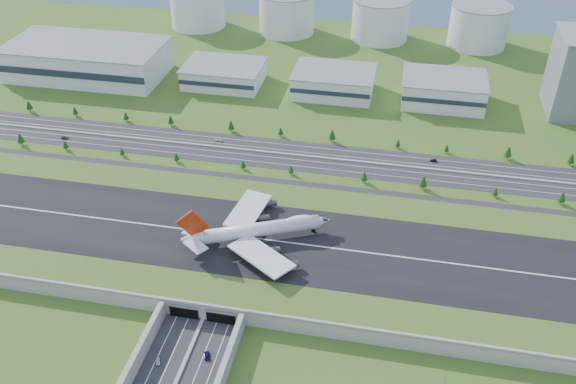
% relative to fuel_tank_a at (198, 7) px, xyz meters
% --- Properties ---
extents(ground, '(1200.00, 1200.00, 0.00)m').
position_rel_fuel_tank_a_xyz_m(ground, '(120.00, -310.00, -17.50)').
color(ground, '#2F551A').
rests_on(ground, ground).
extents(airfield_deck, '(520.00, 100.00, 9.20)m').
position_rel_fuel_tank_a_xyz_m(airfield_deck, '(120.00, -310.09, -13.38)').
color(airfield_deck, gray).
rests_on(airfield_deck, ground).
extents(north_expressway, '(560.00, 36.00, 0.12)m').
position_rel_fuel_tank_a_xyz_m(north_expressway, '(120.00, -215.00, -17.44)').
color(north_expressway, '#28282B').
rests_on(north_expressway, ground).
extents(tree_row, '(499.23, 48.73, 8.48)m').
position_rel_fuel_tank_a_xyz_m(tree_row, '(145.22, -213.80, -12.81)').
color(tree_row, '#3D2819').
rests_on(tree_row, ground).
extents(hangar_west, '(120.00, 60.00, 25.00)m').
position_rel_fuel_tank_a_xyz_m(hangar_west, '(-50.00, -125.00, -5.00)').
color(hangar_west, silver).
rests_on(hangar_west, ground).
extents(hangar_mid_a, '(58.00, 42.00, 15.00)m').
position_rel_fuel_tank_a_xyz_m(hangar_mid_a, '(60.00, -120.00, -10.00)').
color(hangar_mid_a, silver).
rests_on(hangar_mid_a, ground).
extents(hangar_mid_b, '(58.00, 42.00, 17.00)m').
position_rel_fuel_tank_a_xyz_m(hangar_mid_b, '(145.00, -120.00, -9.00)').
color(hangar_mid_b, silver).
rests_on(hangar_mid_b, ground).
extents(hangar_mid_c, '(58.00, 42.00, 19.00)m').
position_rel_fuel_tank_a_xyz_m(hangar_mid_c, '(225.00, -120.00, -8.00)').
color(hangar_mid_c, silver).
rests_on(hangar_mid_c, ground).
extents(fuel_tank_a, '(50.00, 50.00, 35.00)m').
position_rel_fuel_tank_a_xyz_m(fuel_tank_a, '(0.00, 0.00, 0.00)').
color(fuel_tank_a, silver).
rests_on(fuel_tank_a, ground).
extents(fuel_tank_b, '(50.00, 50.00, 35.00)m').
position_rel_fuel_tank_a_xyz_m(fuel_tank_b, '(85.00, 0.00, 0.00)').
color(fuel_tank_b, silver).
rests_on(fuel_tank_b, ground).
extents(fuel_tank_c, '(50.00, 50.00, 35.00)m').
position_rel_fuel_tank_a_xyz_m(fuel_tank_c, '(170.00, 0.00, 0.00)').
color(fuel_tank_c, silver).
rests_on(fuel_tank_c, ground).
extents(fuel_tank_d, '(50.00, 50.00, 35.00)m').
position_rel_fuel_tank_a_xyz_m(fuel_tank_d, '(255.00, 0.00, 0.00)').
color(fuel_tank_d, silver).
rests_on(fuel_tank_d, ground).
extents(boeing_747, '(71.19, 65.72, 23.55)m').
position_rel_fuel_tank_a_xyz_m(boeing_747, '(133.19, -310.90, -2.85)').
color(boeing_747, silver).
rests_on(boeing_747, airfield_deck).
extents(car_0, '(3.45, 4.94, 1.56)m').
position_rel_fuel_tank_a_xyz_m(car_0, '(109.24, -386.44, -16.60)').
color(car_0, silver).
rests_on(car_0, ground).
extents(car_2, '(3.89, 5.35, 1.35)m').
position_rel_fuel_tank_a_xyz_m(car_2, '(128.09, -379.70, -16.70)').
color(car_2, '#0D0E43').
rests_on(car_2, ground).
extents(car_4, '(4.89, 2.46, 1.60)m').
position_rel_fuel_tank_a_xyz_m(car_4, '(-19.11, -224.08, -16.58)').
color(car_4, '#4E4E53').
rests_on(car_4, ground).
extents(car_5, '(4.22, 1.56, 1.38)m').
position_rel_fuel_tank_a_xyz_m(car_5, '(219.60, -205.11, -16.69)').
color(car_5, black).
rests_on(car_5, ground).
extents(car_7, '(5.41, 2.74, 1.51)m').
position_rel_fuel_tank_a_xyz_m(car_7, '(81.31, -207.32, -16.63)').
color(car_7, silver).
rests_on(car_7, ground).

